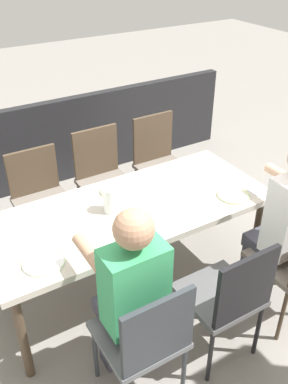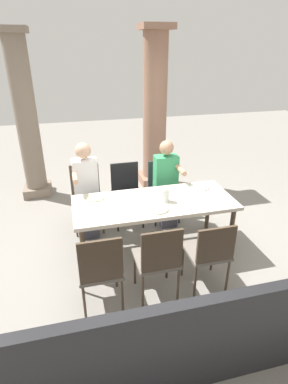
{
  "view_description": "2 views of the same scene",
  "coord_description": "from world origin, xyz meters",
  "px_view_note": "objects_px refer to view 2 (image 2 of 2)",
  "views": [
    {
      "loc": [
        1.17,
        2.12,
        2.41
      ],
      "look_at": [
        -0.15,
        -0.06,
        0.79
      ],
      "focal_mm": 39.7,
      "sensor_mm": 36.0,
      "label": 1
    },
    {
      "loc": [
        -0.96,
        -3.3,
        2.52
      ],
      "look_at": [
        -0.11,
        0.09,
        0.84
      ],
      "focal_mm": 28.9,
      "sensor_mm": 36.0,
      "label": 2
    }
  ],
  "objects_px": {
    "stone_column_centre": "(155,112)",
    "water_pitcher": "(165,195)",
    "chair_mid_south": "(158,258)",
    "chair_east_south": "(210,251)",
    "diner_man_white": "(167,181)",
    "plate_1": "(158,209)",
    "chair_mid_north": "(126,190)",
    "chair_west_south": "(100,268)",
    "chair_east_north": "(163,186)",
    "diner_woman_green": "(86,187)",
    "dining_table": "(154,206)",
    "plate_2": "(199,187)",
    "chair_west_north": "(86,193)",
    "plate_0": "(95,198)",
    "stone_column_near": "(27,121)"
  },
  "relations": [
    {
      "from": "stone_column_centre",
      "to": "water_pitcher",
      "type": "relative_size",
      "value": 15.77
    },
    {
      "from": "chair_mid_south",
      "to": "chair_east_south",
      "type": "relative_size",
      "value": 1.06
    },
    {
      "from": "diner_man_white",
      "to": "water_pitcher",
      "type": "xyz_separation_m",
      "value": [
        -0.26,
        -0.7,
        0.13
      ]
    },
    {
      "from": "plate_1",
      "to": "water_pitcher",
      "type": "height_order",
      "value": "water_pitcher"
    },
    {
      "from": "chair_mid_north",
      "to": "chair_west_south",
      "type": "bearing_deg",
      "value": -109.42
    },
    {
      "from": "chair_east_north",
      "to": "chair_east_south",
      "type": "xyz_separation_m",
      "value": [
        -0.0,
        -1.68,
        -0.02
      ]
    },
    {
      "from": "diner_woman_green",
      "to": "dining_table",
      "type": "bearing_deg",
      "value": -40.02
    },
    {
      "from": "diner_man_white",
      "to": "water_pitcher",
      "type": "bearing_deg",
      "value": -110.33
    },
    {
      "from": "diner_man_white",
      "to": "chair_mid_south",
      "type": "bearing_deg",
      "value": -111.05
    },
    {
      "from": "chair_east_north",
      "to": "diner_woman_green",
      "type": "relative_size",
      "value": 0.68
    },
    {
      "from": "diner_woman_green",
      "to": "water_pitcher",
      "type": "bearing_deg",
      "value": -37.23
    },
    {
      "from": "diner_man_white",
      "to": "chair_east_south",
      "type": "bearing_deg",
      "value": -90.11
    },
    {
      "from": "chair_west_south",
      "to": "plate_1",
      "type": "distance_m",
      "value": 1.01
    },
    {
      "from": "chair_mid_south",
      "to": "chair_east_south",
      "type": "bearing_deg",
      "value": 0.51
    },
    {
      "from": "chair_east_north",
      "to": "plate_2",
      "type": "xyz_separation_m",
      "value": [
        0.32,
        -0.61,
        0.22
      ]
    },
    {
      "from": "water_pitcher",
      "to": "chair_west_north",
      "type": "bearing_deg",
      "value": 136.24
    },
    {
      "from": "chair_mid_south",
      "to": "chair_mid_north",
      "type": "bearing_deg",
      "value": 90.0
    },
    {
      "from": "chair_east_south",
      "to": "stone_column_centre",
      "type": "relative_size",
      "value": 0.31
    },
    {
      "from": "chair_east_south",
      "to": "diner_woman_green",
      "type": "xyz_separation_m",
      "value": [
        -1.18,
        1.5,
        0.21
      ]
    },
    {
      "from": "diner_man_white",
      "to": "plate_1",
      "type": "relative_size",
      "value": 5.48
    },
    {
      "from": "diner_woman_green",
      "to": "chair_east_south",
      "type": "bearing_deg",
      "value": -52.0
    },
    {
      "from": "chair_west_south",
      "to": "diner_woman_green",
      "type": "bearing_deg",
      "value": 90.11
    },
    {
      "from": "chair_west_south",
      "to": "diner_man_white",
      "type": "bearing_deg",
      "value": 52.1
    },
    {
      "from": "chair_east_south",
      "to": "chair_west_south",
      "type": "bearing_deg",
      "value": -179.69
    },
    {
      "from": "chair_mid_south",
      "to": "stone_column_centre",
      "type": "bearing_deg",
      "value": 74.93
    },
    {
      "from": "chair_west_south",
      "to": "plate_0",
      "type": "relative_size",
      "value": 4.0
    },
    {
      "from": "stone_column_near",
      "to": "plate_2",
      "type": "xyz_separation_m",
      "value": [
        2.31,
        -1.96,
        -0.61
      ]
    },
    {
      "from": "chair_east_south",
      "to": "chair_mid_north",
      "type": "bearing_deg",
      "value": 108.96
    },
    {
      "from": "diner_man_white",
      "to": "plate_2",
      "type": "distance_m",
      "value": 0.54
    },
    {
      "from": "stone_column_near",
      "to": "diner_man_white",
      "type": "bearing_deg",
      "value": -37.58
    },
    {
      "from": "dining_table",
      "to": "water_pitcher",
      "type": "relative_size",
      "value": 11.26
    },
    {
      "from": "dining_table",
      "to": "chair_west_south",
      "type": "relative_size",
      "value": 2.18
    },
    {
      "from": "stone_column_near",
      "to": "water_pitcher",
      "type": "bearing_deg",
      "value": -52.17
    },
    {
      "from": "dining_table",
      "to": "chair_west_north",
      "type": "relative_size",
      "value": 2.13
    },
    {
      "from": "stone_column_centre",
      "to": "plate_0",
      "type": "distance_m",
      "value": 2.44
    },
    {
      "from": "plate_0",
      "to": "stone_column_near",
      "type": "bearing_deg",
      "value": 114.84
    },
    {
      "from": "chair_east_south",
      "to": "diner_woman_green",
      "type": "distance_m",
      "value": 1.92
    },
    {
      "from": "stone_column_near",
      "to": "plate_1",
      "type": "height_order",
      "value": "stone_column_near"
    },
    {
      "from": "diner_woman_green",
      "to": "chair_mid_south",
      "type": "bearing_deg",
      "value": -68.4
    },
    {
      "from": "chair_west_south",
      "to": "water_pitcher",
      "type": "bearing_deg",
      "value": 41.52
    },
    {
      "from": "dining_table",
      "to": "plate_0",
      "type": "xyz_separation_m",
      "value": [
        -0.71,
        0.26,
        0.07
      ]
    },
    {
      "from": "plate_2",
      "to": "diner_man_white",
      "type": "bearing_deg",
      "value": 126.53
    },
    {
      "from": "chair_mid_north",
      "to": "plate_1",
      "type": "xyz_separation_m",
      "value": [
        0.18,
        -1.08,
        0.21
      ]
    },
    {
      "from": "chair_west_north",
      "to": "chair_mid_north",
      "type": "height_order",
      "value": "chair_west_north"
    },
    {
      "from": "chair_west_north",
      "to": "chair_west_south",
      "type": "height_order",
      "value": "chair_west_north"
    },
    {
      "from": "plate_1",
      "to": "chair_mid_south",
      "type": "bearing_deg",
      "value": -106.45
    },
    {
      "from": "chair_east_north",
      "to": "plate_0",
      "type": "distance_m",
      "value": 1.26
    },
    {
      "from": "chair_west_south",
      "to": "diner_man_white",
      "type": "distance_m",
      "value": 1.92
    },
    {
      "from": "chair_west_north",
      "to": "chair_mid_north",
      "type": "relative_size",
      "value": 1.03
    },
    {
      "from": "diner_man_white",
      "to": "plate_0",
      "type": "relative_size",
      "value": 5.57
    }
  ]
}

